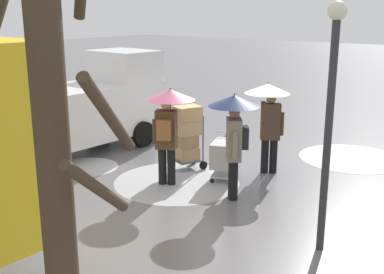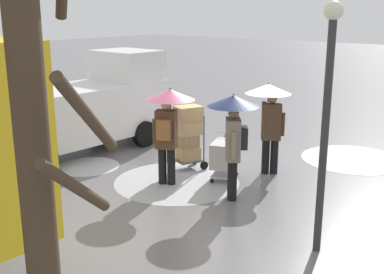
# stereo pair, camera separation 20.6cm
# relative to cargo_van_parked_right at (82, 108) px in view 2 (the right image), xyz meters

# --- Properties ---
(ground_plane) EXTENTS (90.00, 90.00, 0.00)m
(ground_plane) POSITION_rel_cargo_van_parked_right_xyz_m (-3.78, -1.03, -1.18)
(ground_plane) COLOR slate
(slush_patch_near_cluster) EXTENTS (1.54, 1.54, 0.01)m
(slush_patch_near_cluster) POSITION_rel_cargo_van_parked_right_xyz_m (-1.24, 0.88, -1.18)
(slush_patch_near_cluster) COLOR silver
(slush_patch_near_cluster) RESTS_ON ground
(slush_patch_under_van) EXTENTS (2.80, 2.80, 0.01)m
(slush_patch_under_van) POSITION_rel_cargo_van_parked_right_xyz_m (-3.64, 0.31, -1.18)
(slush_patch_under_van) COLOR #ADAFB5
(slush_patch_under_van) RESTS_ON ground
(slush_patch_far_side) EXTENTS (2.61, 2.61, 0.01)m
(slush_patch_far_side) POSITION_rel_cargo_van_parked_right_xyz_m (-6.04, -3.83, -1.18)
(slush_patch_far_side) COLOR #999BA0
(slush_patch_far_side) RESTS_ON ground
(cargo_van_parked_right) EXTENTS (2.35, 5.41, 2.60)m
(cargo_van_parked_right) POSITION_rel_cargo_van_parked_right_xyz_m (0.00, 0.00, 0.00)
(cargo_van_parked_right) COLOR white
(cargo_van_parked_right) RESTS_ON ground
(shopping_cart_vendor) EXTENTS (0.82, 0.96, 1.02)m
(shopping_cart_vendor) POSITION_rel_cargo_van_parked_right_xyz_m (-4.37, -0.49, -0.61)
(shopping_cart_vendor) COLOR #B2B2B7
(shopping_cart_vendor) RESTS_ON ground
(hand_dolly_boxes) EXTENTS (0.72, 0.83, 1.54)m
(hand_dolly_boxes) POSITION_rel_cargo_van_parked_right_xyz_m (-3.25, -0.57, -0.28)
(hand_dolly_boxes) COLOR #515156
(hand_dolly_boxes) RESTS_ON ground
(pedestrian_pink_side) EXTENTS (1.04, 1.04, 2.15)m
(pedestrian_pink_side) POSITION_rel_cargo_van_parked_right_xyz_m (-5.11, 0.28, 0.39)
(pedestrian_pink_side) COLOR black
(pedestrian_pink_side) RESTS_ON ground
(pedestrian_black_side) EXTENTS (1.04, 1.04, 2.15)m
(pedestrian_black_side) POSITION_rel_cargo_van_parked_right_xyz_m (-4.89, -1.49, 0.41)
(pedestrian_black_side) COLOR black
(pedestrian_black_side) RESTS_ON ground
(pedestrian_white_side) EXTENTS (1.04, 1.04, 2.15)m
(pedestrian_white_side) POSITION_rel_cargo_van_parked_right_xyz_m (-3.61, 0.53, 0.39)
(pedestrian_white_side) COLOR black
(pedestrian_white_side) RESTS_ON ground
(bare_tree_near) EXTENTS (1.05, 1.04, 4.75)m
(bare_tree_near) POSITION_rel_cargo_van_parked_right_xyz_m (-7.53, 6.21, 0.98)
(bare_tree_near) COLOR #423323
(bare_tree_near) RESTS_ON ground
(street_lamp) EXTENTS (0.28, 0.28, 3.86)m
(street_lamp) POSITION_rel_cargo_van_parked_right_xyz_m (-7.45, 1.27, 1.19)
(street_lamp) COLOR #2D2D33
(street_lamp) RESTS_ON ground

